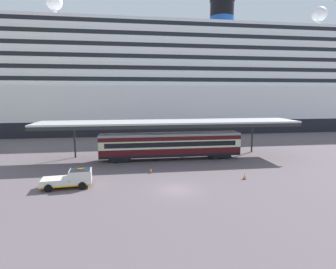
% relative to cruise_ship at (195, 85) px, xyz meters
% --- Properties ---
extents(ground_plane, '(400.00, 400.00, 0.00)m').
position_rel_cruise_ship_xyz_m(ground_plane, '(-14.55, -51.23, -12.80)').
color(ground_plane, '#60545A').
extents(cruise_ship, '(137.55, 28.21, 37.22)m').
position_rel_cruise_ship_xyz_m(cruise_ship, '(0.00, 0.00, 0.00)').
color(cruise_ship, black).
rests_on(cruise_ship, ground).
extents(platform_canopy, '(39.55, 6.36, 5.91)m').
position_rel_cruise_ship_xyz_m(platform_canopy, '(-13.17, -37.73, -7.11)').
color(platform_canopy, beige).
rests_on(platform_canopy, ground).
extents(train_carriage, '(21.44, 2.81, 4.11)m').
position_rel_cruise_ship_xyz_m(train_carriage, '(-13.17, -38.14, -10.49)').
color(train_carriage, black).
rests_on(train_carriage, ground).
extents(service_truck, '(5.37, 2.63, 2.02)m').
position_rel_cruise_ship_xyz_m(service_truck, '(-25.62, -48.90, -11.81)').
color(service_truck, silver).
rests_on(service_truck, ground).
extents(traffic_cone_near, '(0.36, 0.36, 0.71)m').
position_rel_cruise_ship_xyz_m(traffic_cone_near, '(-16.75, -44.90, -12.45)').
color(traffic_cone_near, black).
rests_on(traffic_cone_near, ground).
extents(traffic_cone_mid, '(0.36, 0.36, 0.72)m').
position_rel_cruise_ship_xyz_m(traffic_cone_mid, '(-5.93, -48.92, -12.45)').
color(traffic_cone_mid, black).
rests_on(traffic_cone_mid, ground).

